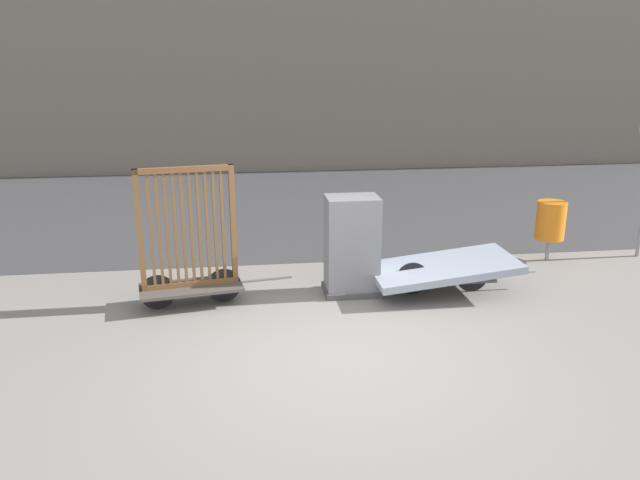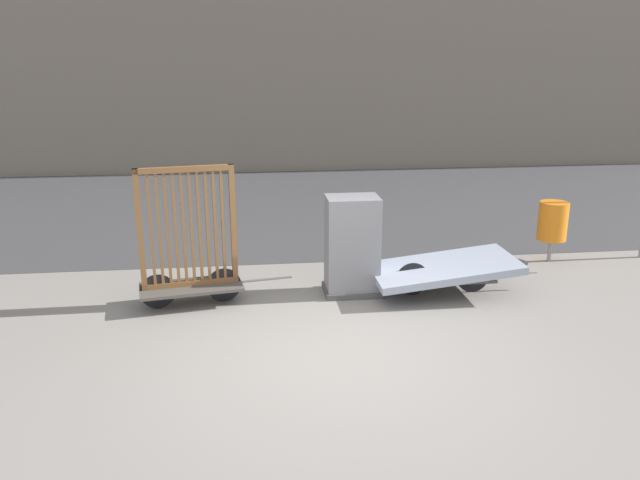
% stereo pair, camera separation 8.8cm
% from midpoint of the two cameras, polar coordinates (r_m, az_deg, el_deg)
% --- Properties ---
extents(ground_plane, '(60.00, 60.00, 0.00)m').
position_cam_midpoint_polar(ground_plane, '(6.99, 1.45, -10.51)').
color(ground_plane, gray).
extents(road_strip, '(56.00, 8.14, 0.01)m').
position_cam_midpoint_polar(road_strip, '(13.84, -3.19, 3.28)').
color(road_strip, '#424244').
rests_on(road_strip, ground_plane).
extents(bike_cart_with_bedframe, '(2.05, 0.83, 1.85)m').
position_cam_midpoint_polar(bike_cart_with_bedframe, '(8.26, -12.13, -1.47)').
color(bike_cart_with_bedframe, '#4C4742').
rests_on(bike_cart_with_bedframe, ground_plane).
extents(bike_cart_with_mattress, '(2.34, 1.11, 0.52)m').
position_cam_midpoint_polar(bike_cart_with_mattress, '(8.76, 10.91, -2.63)').
color(bike_cart_with_mattress, '#4C4742').
rests_on(bike_cart_with_mattress, ground_plane).
extents(utility_cabinet, '(0.77, 0.58, 1.37)m').
position_cam_midpoint_polar(utility_cabinet, '(8.53, 2.63, -0.79)').
color(utility_cabinet, '#4C4C4C').
rests_on(utility_cabinet, ground_plane).
extents(trash_bin, '(0.45, 0.45, 0.97)m').
position_cam_midpoint_polar(trash_bin, '(10.53, 20.12, 1.67)').
color(trash_bin, gray).
rests_on(trash_bin, ground_plane).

